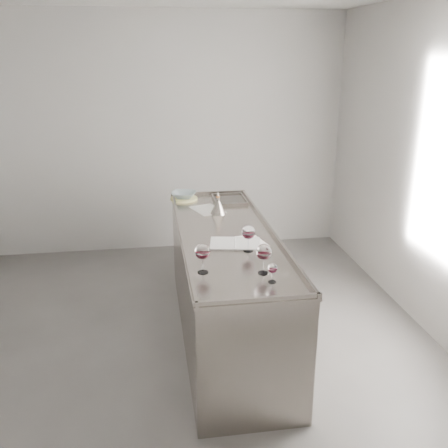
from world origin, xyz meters
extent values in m
cube|color=#4C4A47|center=(0.00, 0.00, -0.01)|extent=(4.50, 5.00, 0.02)
cube|color=#A19F9C|center=(0.00, 2.51, 1.40)|extent=(4.50, 0.02, 2.80)
cube|color=gray|center=(0.50, 0.30, 0.46)|extent=(0.75, 2.40, 0.92)
cube|color=gray|center=(0.50, 0.30, 0.93)|extent=(0.77, 2.42, 0.02)
cube|color=gray|center=(0.50, -0.89, 0.96)|extent=(0.77, 0.02, 0.03)
cube|color=gray|center=(0.50, 1.49, 0.96)|extent=(0.77, 0.02, 0.03)
cube|color=gray|center=(0.14, 0.30, 0.96)|extent=(0.02, 2.42, 0.03)
cube|color=gray|center=(0.86, 0.30, 0.96)|extent=(0.02, 2.42, 0.03)
cube|color=#595654|center=(0.68, 1.22, 0.94)|extent=(0.30, 0.38, 0.01)
cylinder|color=white|center=(0.23, -0.43, 0.94)|extent=(0.07, 0.07, 0.00)
cylinder|color=white|center=(0.23, -0.43, 0.99)|extent=(0.01, 0.01, 0.10)
ellipsoid|color=white|center=(0.23, -0.43, 1.09)|extent=(0.10, 0.10, 0.11)
cylinder|color=#33070D|center=(0.23, -0.43, 1.07)|extent=(0.07, 0.07, 0.02)
cylinder|color=white|center=(0.60, -0.09, 0.94)|extent=(0.07, 0.07, 0.00)
cylinder|color=white|center=(0.60, -0.09, 0.99)|extent=(0.01, 0.01, 0.10)
ellipsoid|color=white|center=(0.60, -0.09, 1.09)|extent=(0.10, 0.10, 0.11)
cylinder|color=#390711|center=(0.60, -0.09, 1.06)|extent=(0.07, 0.07, 0.02)
cylinder|color=white|center=(0.62, -0.50, 0.94)|extent=(0.07, 0.07, 0.00)
cylinder|color=white|center=(0.62, -0.50, 0.99)|extent=(0.01, 0.01, 0.10)
ellipsoid|color=white|center=(0.62, -0.50, 1.09)|extent=(0.10, 0.10, 0.11)
cylinder|color=#32060E|center=(0.62, -0.50, 1.07)|extent=(0.07, 0.07, 0.02)
cylinder|color=white|center=(0.64, -0.64, 0.94)|extent=(0.05, 0.05, 0.00)
cylinder|color=white|center=(0.64, -0.64, 0.98)|extent=(0.01, 0.01, 0.06)
ellipsoid|color=white|center=(0.64, -0.64, 1.04)|extent=(0.06, 0.06, 0.07)
cylinder|color=#340713|center=(0.64, -0.64, 1.02)|extent=(0.05, 0.05, 0.01)
cube|color=silver|center=(0.43, 0.07, 0.95)|extent=(0.23, 0.30, 0.01)
cube|color=silver|center=(0.63, 0.04, 0.95)|extent=(0.23, 0.30, 0.01)
cylinder|color=white|center=(0.53, 0.05, 0.95)|extent=(0.06, 0.27, 0.01)
cube|color=silver|center=(0.42, 0.96, 0.94)|extent=(0.33, 0.39, 0.00)
cube|color=white|center=(0.65, 0.08, 0.94)|extent=(0.27, 0.33, 0.00)
cylinder|color=beige|center=(0.24, 1.34, 0.95)|extent=(0.35, 0.35, 0.02)
imported|color=#8C9FA3|center=(0.24, 1.34, 0.99)|extent=(0.30, 0.30, 0.06)
cone|color=gray|center=(0.51, 0.83, 1.00)|extent=(0.14, 0.14, 0.12)
cylinder|color=gray|center=(0.51, 0.83, 1.08)|extent=(0.03, 0.03, 0.03)
cylinder|color=#AF6530|center=(0.51, 0.83, 1.10)|extent=(0.03, 0.03, 0.02)
cone|color=gray|center=(0.51, 0.83, 1.13)|extent=(0.02, 0.02, 0.04)
camera|label=1|loc=(-0.10, -3.44, 2.32)|focal=40.00mm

